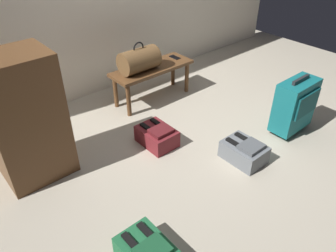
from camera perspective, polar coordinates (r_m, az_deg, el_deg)
name	(u,v)px	position (r m, az deg, el deg)	size (l,w,h in m)	color
ground_plane	(198,138)	(3.34, 5.26, -2.17)	(6.60, 6.60, 0.00)	#B2A893
bench	(152,72)	(3.86, -2.78, 9.43)	(1.00, 0.36, 0.42)	brown
duffel_bag_brown	(139,60)	(3.69, -5.06, 11.43)	(0.44, 0.26, 0.34)	brown
cell_phone	(175,57)	(4.08, 1.19, 11.94)	(0.07, 0.14, 0.01)	black
suitcase_upright_teal	(295,105)	(3.51, 21.32, 3.46)	(0.46, 0.25, 0.61)	#14666B
backpack_maroon	(157,136)	(3.20, -1.93, -1.72)	(0.28, 0.38, 0.21)	maroon
backpack_grey	(244,152)	(3.09, 13.19, -4.38)	(0.28, 0.38, 0.21)	slate
side_cabinet	(26,119)	(2.85, -23.66, 1.06)	(0.56, 0.44, 1.10)	brown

